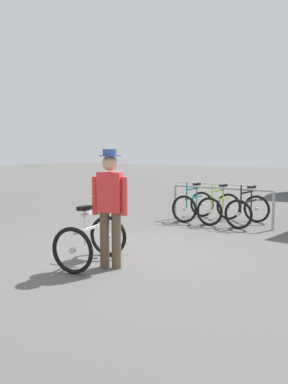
# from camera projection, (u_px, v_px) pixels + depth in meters

# --- Properties ---
(ground_plane) EXTENTS (80.00, 80.00, 0.00)m
(ground_plane) POSITION_uv_depth(u_px,v_px,m) (138.00, 255.00, 6.34)
(ground_plane) COLOR #514F4C
(bike_rack_rail) EXTENTS (2.51, 0.14, 0.88)m
(bike_rack_rail) POSITION_uv_depth(u_px,v_px,m) (221.00, 197.00, 9.03)
(bike_rack_rail) COLOR #99999E
(bike_rack_rail) RESTS_ON ground
(racked_bike_teal) EXTENTS (0.67, 1.11, 0.97)m
(racked_bike_teal) POSITION_uv_depth(u_px,v_px,m) (193.00, 205.00, 9.66)
(racked_bike_teal) COLOR black
(racked_bike_teal) RESTS_ON ground
(racked_bike_lime) EXTENTS (0.73, 1.14, 0.97)m
(racked_bike_lime) POSITION_uv_depth(u_px,v_px,m) (219.00, 207.00, 9.26)
(racked_bike_lime) COLOR black
(racked_bike_lime) RESTS_ON ground
(racked_bike_black) EXTENTS (0.75, 1.14, 0.97)m
(racked_bike_black) POSITION_uv_depth(u_px,v_px,m) (248.00, 210.00, 8.86)
(racked_bike_black) COLOR black
(racked_bike_black) RESTS_ON ground
(featured_bicycle) EXTENTS (0.84, 1.25, 1.09)m
(featured_bicycle) POSITION_uv_depth(u_px,v_px,m) (96.00, 231.00, 5.91)
(featured_bicycle) COLOR black
(featured_bicycle) RESTS_ON ground
(person_with_featured_bike) EXTENTS (0.50, 0.32, 1.72)m
(person_with_featured_bike) POSITION_uv_depth(u_px,v_px,m) (110.00, 203.00, 5.56)
(person_with_featured_bike) COLOR brown
(person_with_featured_bike) RESTS_ON ground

